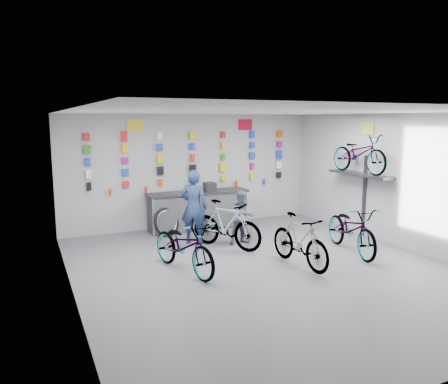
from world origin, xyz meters
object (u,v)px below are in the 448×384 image
bike_service (226,225)px  clerk (194,207)px  bike_left (184,246)px  bike_right (352,229)px  customer (242,218)px  counter (198,211)px  bike_center (300,241)px

bike_service → clerk: 0.90m
bike_left → clerk: size_ratio=1.12×
bike_left → clerk: clerk is taller
bike_left → clerk: (0.86, 1.74, 0.36)m
bike_right → customer: size_ratio=1.61×
counter → customer: 1.82m
clerk → counter: bearing=-80.3°
bike_left → bike_right: bike_right is taller
bike_center → bike_right: bike_right is taller
bike_left → clerk: 1.97m
bike_left → bike_service: 1.75m
counter → bike_center: 3.69m
bike_center → bike_right: 1.56m
bike_service → customer: customer is taller
bike_center → clerk: 2.73m
counter → bike_service: 1.92m
clerk → bike_center: bearing=154.5°
bike_left → customer: (1.86, 1.23, 0.12)m
bike_center → customer: customer is taller
customer → counter: bearing=104.6°
counter → clerk: (-0.60, -1.25, 0.38)m
bike_center → bike_service: 1.87m
bike_right → customer: (-1.85, 1.58, 0.10)m
counter → clerk: clerk is taller
bike_right → bike_service: bearing=160.5°
counter → clerk: 1.44m
clerk → customer: bearing=-171.7°
customer → bike_right: bearing=-38.6°
bike_center → counter: bearing=96.9°
bike_service → bike_left: bearing=-174.0°
bike_center → clerk: (-1.31, 2.36, 0.35)m
bike_left → bike_right: bearing=-19.1°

